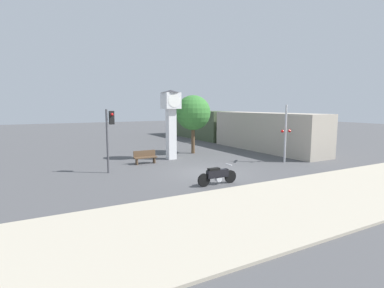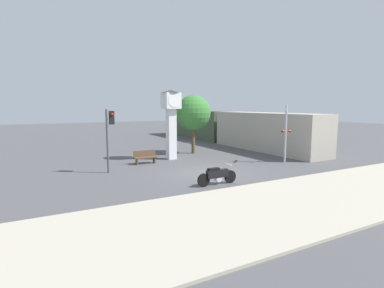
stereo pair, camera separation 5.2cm
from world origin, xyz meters
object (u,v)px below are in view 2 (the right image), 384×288
freight_train (226,127)px  bench (145,157)px  railroad_crossing_signal (286,131)px  clock_tower (171,114)px  traffic_light (110,129)px  motorcycle (217,175)px  street_tree (193,113)px

freight_train → bench: freight_train is taller
railroad_crossing_signal → clock_tower: bearing=141.9°
traffic_light → bench: 3.91m
motorcycle → railroad_crossing_signal: (7.61, 2.82, 1.74)m
clock_tower → bench: 3.87m
railroad_crossing_signal → street_tree: 7.82m
railroad_crossing_signal → street_tree: bearing=119.0°
motorcycle → clock_tower: bearing=82.4°
motorcycle → bench: (-1.30, 7.13, 0.01)m
street_tree → motorcycle: bearing=-112.0°
motorcycle → freight_train: 17.83m
clock_tower → street_tree: clock_tower is taller
traffic_light → motorcycle: bearing=-53.0°
freight_train → traffic_light: (-14.67, -8.87, 0.94)m
freight_train → clock_tower: bearing=-146.2°
motorcycle → railroad_crossing_signal: 8.30m
freight_train → bench: 13.93m
railroad_crossing_signal → bench: (-8.92, 4.32, -1.74)m
motorcycle → railroad_crossing_signal: railroad_crossing_signal is taller
bench → freight_train: bearing=31.1°
street_tree → traffic_light: bearing=-152.5°
railroad_crossing_signal → street_tree: street_tree is taller
freight_train → railroad_crossing_signal: 11.88m
railroad_crossing_signal → traffic_light: bearing=167.4°
freight_train → railroad_crossing_signal: railroad_crossing_signal is taller
traffic_light → railroad_crossing_signal: railroad_crossing_signal is taller
freight_train → street_tree: street_tree is taller
clock_tower → railroad_crossing_signal: 8.40m
traffic_light → street_tree: street_tree is taller
motorcycle → bench: bearing=100.5°
freight_train → street_tree: 8.38m
clock_tower → street_tree: size_ratio=1.06×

